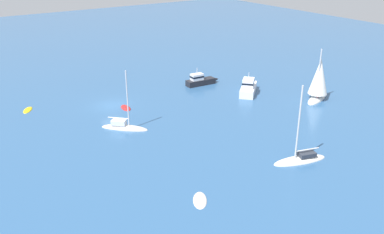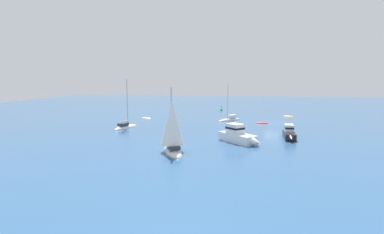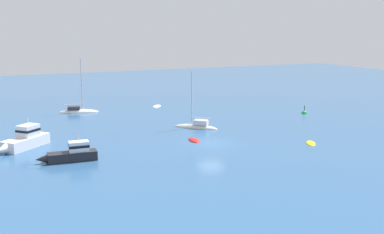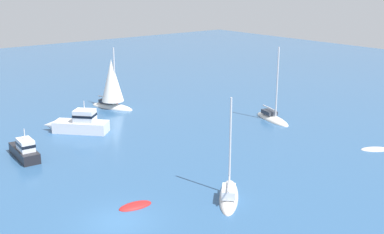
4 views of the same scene
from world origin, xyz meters
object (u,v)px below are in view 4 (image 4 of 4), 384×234
Objects in this scene: sailboat at (229,196)px; skiff at (375,150)px; tender_1 at (135,206)px; cabin_cruiser at (24,150)px; sailboat_1 at (112,87)px; yacht at (272,118)px; powerboat at (79,124)px.

skiff is at bearing -48.86° from sailboat.
sailboat reaches higher than tender_1.
cabin_cruiser is 16.42m from sailboat_1.
yacht reaches higher than skiff.
cabin_cruiser is 0.73× the size of sailboat_1.
powerboat is (3.37, -6.54, 0.15)m from cabin_cruiser.
sailboat is (-10.64, 16.07, -0.00)m from yacht.
powerboat is at bearing -100.74° from yacht.
cabin_cruiser is 2.27× the size of tender_1.
sailboat is 0.98× the size of sailboat_1.
tender_1 is (-22.32, 11.13, -2.40)m from sailboat_1.
skiff is at bearing -0.41° from sailboat_1.
yacht is at bearing -159.03° from powerboat.
cabin_cruiser is at bearing -72.97° from tender_1.
yacht is 1.43× the size of powerboat.
sailboat_1 is at bearing -51.99° from cabin_cruiser.
sailboat_1 reaches higher than powerboat.
cabin_cruiser is 0.95× the size of powerboat.
skiff is 26.83m from powerboat.
sailboat_1 is (9.20, -13.49, 1.73)m from cabin_cruiser.
skiff is at bearing 178.21° from powerboat.
yacht is at bearing -11.84° from sailboat.
yacht is at bearing -98.81° from cabin_cruiser.
yacht reaches higher than powerboat.
tender_1 is (2.85, 5.53, -0.15)m from sailboat.
tender_1 is at bearing -166.10° from cabin_cruiser.
cabin_cruiser is at bearing 70.96° from sailboat.
yacht is at bearing -56.26° from skiff.
sailboat_1 is at bearing -92.51° from powerboat.
powerboat is at bearing 48.65° from sailboat.
skiff is 28.30m from sailboat_1.
powerboat is 2.38× the size of tender_1.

